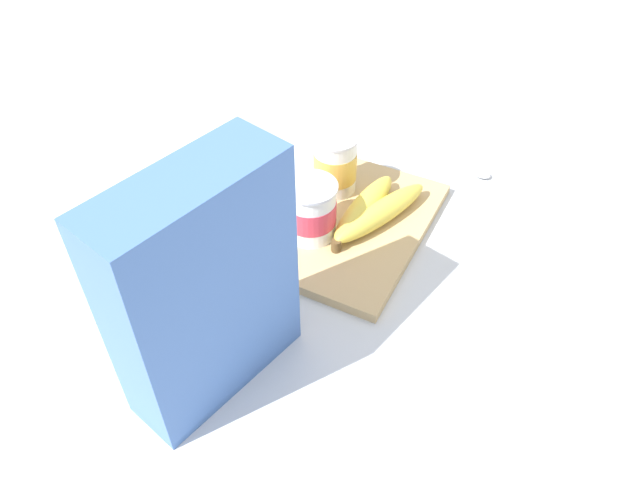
# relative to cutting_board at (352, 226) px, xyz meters

# --- Properties ---
(ground_plane) EXTENTS (2.40, 2.40, 0.00)m
(ground_plane) POSITION_rel_cutting_board_xyz_m (0.00, 0.00, -0.01)
(ground_plane) COLOR silver
(cutting_board) EXTENTS (0.29, 0.20, 0.01)m
(cutting_board) POSITION_rel_cutting_board_xyz_m (0.00, 0.00, 0.00)
(cutting_board) COLOR tan
(cutting_board) RESTS_ON ground_plane
(cereal_box) EXTENTS (0.21, 0.12, 0.28)m
(cereal_box) POSITION_rel_cutting_board_xyz_m (-0.29, 0.03, 0.13)
(cereal_box) COLOR #4770B7
(cereal_box) RESTS_ON ground_plane
(yogurt_cup_front) EXTENTS (0.08, 0.08, 0.08)m
(yogurt_cup_front) POSITION_rel_cutting_board_xyz_m (-0.05, 0.04, 0.05)
(yogurt_cup_front) COLOR white
(yogurt_cup_front) RESTS_ON cutting_board
(yogurt_cup_back) EXTENTS (0.07, 0.07, 0.09)m
(yogurt_cup_back) POSITION_rel_cutting_board_xyz_m (0.06, 0.06, 0.05)
(yogurt_cup_back) COLOR white
(yogurt_cup_back) RESTS_ON cutting_board
(banana_bunch) EXTENTS (0.18, 0.10, 0.03)m
(banana_bunch) POSITION_rel_cutting_board_xyz_m (0.02, -0.02, 0.02)
(banana_bunch) COLOR yellow
(banana_bunch) RESTS_ON cutting_board
(spoon) EXTENTS (0.06, 0.13, 0.01)m
(spoon) POSITION_rel_cutting_board_xyz_m (0.22, -0.11, -0.00)
(spoon) COLOR silver
(spoon) RESTS_ON ground_plane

